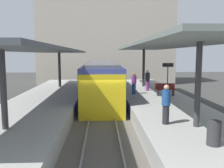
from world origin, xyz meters
The scene contains 16 objects.
ground_plane centered at (0.00, 0.00, 0.00)m, with size 80.00×80.00×0.00m, color #383835.
platform_left centered at (-3.80, 0.00, 0.50)m, with size 4.40×28.00×1.00m, color #9E9E99.
platform_right centered at (3.80, 0.00, 0.50)m, with size 4.40×28.00×1.00m, color #9E9E99.
track_ballast centered at (0.00, 0.00, 0.10)m, with size 3.20×28.00×0.20m, color #59544C.
rail_near_side centered at (-0.72, 0.00, 0.27)m, with size 0.08×28.00×0.14m, color slate.
rail_far_side centered at (0.72, 0.00, 0.27)m, with size 0.08×28.00×0.14m, color slate.
commuter_train centered at (0.00, 4.89, 1.73)m, with size 2.78×11.83×3.10m.
canopy_left centered at (-3.80, 1.40, 4.12)m, with size 4.18×21.00×3.24m.
canopy_right centered at (3.80, 1.40, 4.42)m, with size 4.18×21.00×3.55m.
platform_bench centered at (4.49, 2.63, 1.46)m, with size 1.40×0.41×0.86m.
platform_sign centered at (5.42, 5.48, 2.62)m, with size 0.90×0.08×2.21m.
litter_bin centered at (3.56, -6.95, 1.40)m, with size 0.44×0.44×0.80m, color #2D2D30.
passenger_near_bench centered at (3.68, 5.10, 1.86)m, with size 0.36×0.36×1.66m.
passenger_mid_platform centered at (2.65, -4.50, 1.86)m, with size 0.36×0.36×1.66m.
passenger_far_end centered at (2.36, 3.41, 1.81)m, with size 0.36×0.36×1.57m.
station_building_backdrop centered at (0.61, 20.00, 5.50)m, with size 18.00×6.00×11.00m, color #A89E8E.
Camera 1 is at (-0.02, -14.35, 3.89)m, focal length 39.16 mm.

